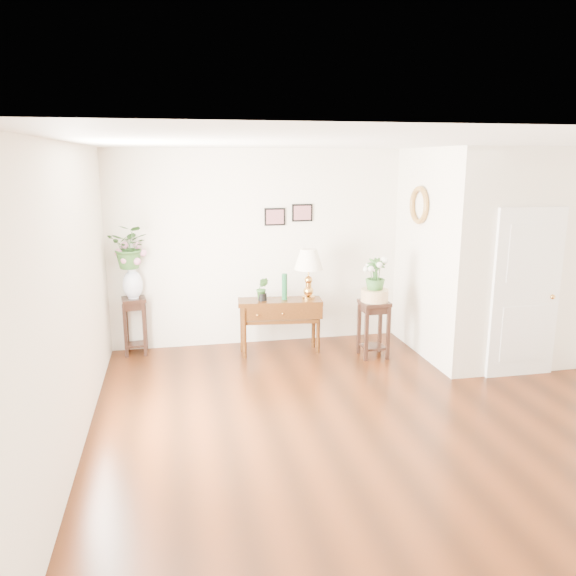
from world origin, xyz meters
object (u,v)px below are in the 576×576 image
object	(u,v)px
console_table	(280,326)
plant_stand_b	(373,329)
table_lamp	(309,273)
plant_stand_a	(135,326)

from	to	relation	value
console_table	plant_stand_b	world-z (taller)	plant_stand_b
console_table	plant_stand_b	size ratio (longest dim) A/B	1.47
table_lamp	plant_stand_b	bearing A→B (deg)	-26.35
console_table	plant_stand_b	xyz separation A→B (m)	(1.22, -0.41, 0.01)
table_lamp	console_table	bearing A→B (deg)	180.00
table_lamp	plant_stand_a	world-z (taller)	table_lamp
plant_stand_b	console_table	bearing A→B (deg)	161.64
console_table	table_lamp	xyz separation A→B (m)	(0.40, 0.00, 0.73)
console_table	table_lamp	distance (m)	0.84
table_lamp	plant_stand_a	xyz separation A→B (m)	(-2.37, 0.37, -0.72)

